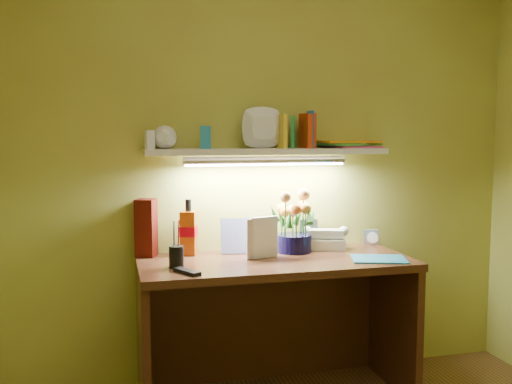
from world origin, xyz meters
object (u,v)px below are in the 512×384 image
at_px(telephone, 325,238).
at_px(whisky_bottle, 189,227).
at_px(desk, 276,330).
at_px(flower_bouquet, 294,221).
at_px(desk_clock, 371,237).

distance_m(telephone, whisky_bottle, 0.77).
height_order(desk, telephone, telephone).
xyz_separation_m(flower_bouquet, whisky_bottle, (-0.57, 0.06, -0.02)).
xyz_separation_m(flower_bouquet, telephone, (0.19, 0.03, -0.10)).
relative_size(desk, desk_clock, 15.68).
xyz_separation_m(desk_clock, whisky_bottle, (-1.07, -0.02, 0.10)).
bearing_deg(desk_clock, desk, -138.99).
bearing_deg(flower_bouquet, desk, -133.92).
bearing_deg(desk, whisky_bottle, 152.54).
relative_size(flower_bouquet, telephone, 1.56).
distance_m(flower_bouquet, desk_clock, 0.52).
bearing_deg(desk_clock, telephone, -148.98).
bearing_deg(telephone, flower_bouquet, -154.69).
height_order(telephone, desk_clock, telephone).
relative_size(desk_clock, whisky_bottle, 0.30).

